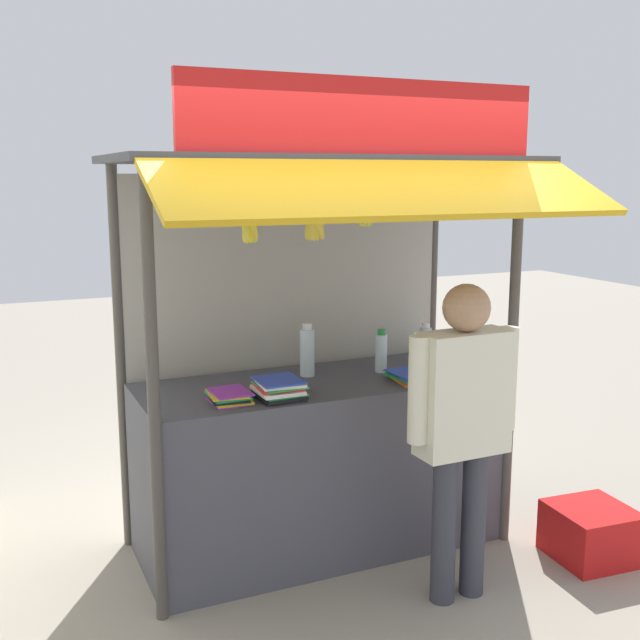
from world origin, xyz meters
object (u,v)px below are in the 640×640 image
object	(u,v)px
water_bottle_left	(381,352)
water_bottle_right	(425,345)
banana_bunch_rightmost	(365,213)
banana_bunch_inner_left	(314,224)
water_bottle_far_right	(307,351)
magazine_stack_far_left	(229,397)
banana_bunch_inner_right	(249,228)
vendor_person	(463,414)
plastic_crate	(591,533)
magazine_stack_mid_right	(279,389)
magazine_stack_center	(414,376)

from	to	relation	value
water_bottle_left	water_bottle_right	xyz separation A→B (m)	(0.34, 0.05, 0.00)
banana_bunch_rightmost	banana_bunch_inner_left	world-z (taller)	same
water_bottle_far_right	magazine_stack_far_left	world-z (taller)	water_bottle_far_right
banana_bunch_inner_right	banana_bunch_inner_left	xyz separation A→B (m)	(0.33, 0.00, 0.01)
water_bottle_far_right	banana_bunch_inner_right	size ratio (longest dim) A/B	1.13
vendor_person	magazine_stack_far_left	bearing A→B (deg)	-33.28
water_bottle_far_right	plastic_crate	bearing A→B (deg)	-34.35
banana_bunch_inner_right	water_bottle_right	bearing A→B (deg)	23.85
water_bottle_far_right	vendor_person	bearing A→B (deg)	-66.24
water_bottle_right	banana_bunch_inner_right	distance (m)	1.65
water_bottle_right	banana_bunch_rightmost	distance (m)	1.26
banana_bunch_rightmost	vendor_person	xyz separation A→B (m)	(0.38, -0.33, -0.97)
magazine_stack_mid_right	plastic_crate	size ratio (longest dim) A/B	0.67
water_bottle_right	magazine_stack_center	size ratio (longest dim) A/B	0.91
water_bottle_left	banana_bunch_inner_left	xyz separation A→B (m)	(-0.66, -0.53, 0.80)
magazine_stack_far_left	banana_bunch_inner_right	distance (m)	0.93
banana_bunch_inner_right	banana_bunch_inner_left	world-z (taller)	same
magazine_stack_mid_right	vendor_person	distance (m)	0.95
magazine_stack_center	magazine_stack_mid_right	bearing A→B (deg)	-179.31
banana_bunch_inner_right	vendor_person	size ratio (longest dim) A/B	0.17
water_bottle_left	water_bottle_far_right	world-z (taller)	water_bottle_far_right
magazine_stack_mid_right	banana_bunch_rightmost	xyz separation A→B (m)	(0.35, -0.27, 0.91)
magazine_stack_far_left	banana_bunch_rightmost	bearing A→B (deg)	-26.55
water_bottle_far_right	banana_bunch_inner_left	distance (m)	1.02
water_bottle_far_right	magazine_stack_mid_right	xyz separation A→B (m)	(-0.32, -0.36, -0.10)
banana_bunch_inner_left	banana_bunch_rightmost	bearing A→B (deg)	0.01
water_bottle_right	banana_bunch_rightmost	world-z (taller)	banana_bunch_rightmost
water_bottle_far_right	vendor_person	world-z (taller)	vendor_person
magazine_stack_far_left	banana_bunch_inner_left	bearing A→B (deg)	-41.56
water_bottle_right	water_bottle_far_right	bearing A→B (deg)	176.90
water_bottle_far_right	magazine_stack_mid_right	size ratio (longest dim) A/B	1.10
water_bottle_far_right	magazine_stack_far_left	distance (m)	0.67
water_bottle_left	banana_bunch_rightmost	size ratio (longest dim) A/B	1.17
magazine_stack_center	banana_bunch_rightmost	distance (m)	1.08
banana_bunch_inner_right	magazine_stack_center	bearing A→B (deg)	14.82
water_bottle_left	water_bottle_right	size ratio (longest dim) A/B	0.99
magazine_stack_center	banana_bunch_rightmost	size ratio (longest dim) A/B	1.31
banana_bunch_inner_right	plastic_crate	bearing A→B (deg)	-8.71
magazine_stack_center	banana_bunch_inner_right	size ratio (longest dim) A/B	1.03
magazine_stack_center	plastic_crate	size ratio (longest dim) A/B	0.67
water_bottle_right	plastic_crate	xyz separation A→B (m)	(0.57, -0.88, -0.96)
magazine_stack_center	banana_bunch_inner_left	bearing A→B (deg)	-159.17
banana_bunch_inner_right	vendor_person	distance (m)	1.38
water_bottle_far_right	plastic_crate	world-z (taller)	water_bottle_far_right
banana_bunch_inner_left	vendor_person	world-z (taller)	banana_bunch_inner_left
water_bottle_right	banana_bunch_inner_right	xyz separation A→B (m)	(-1.33, -0.59, 0.78)
banana_bunch_rightmost	banana_bunch_inner_right	size ratio (longest dim) A/B	0.79
magazine_stack_mid_right	banana_bunch_inner_right	bearing A→B (deg)	-131.43
water_bottle_far_right	magazine_stack_far_left	xyz separation A→B (m)	(-0.58, -0.32, -0.12)
water_bottle_right	banana_bunch_inner_left	world-z (taller)	banana_bunch_inner_left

